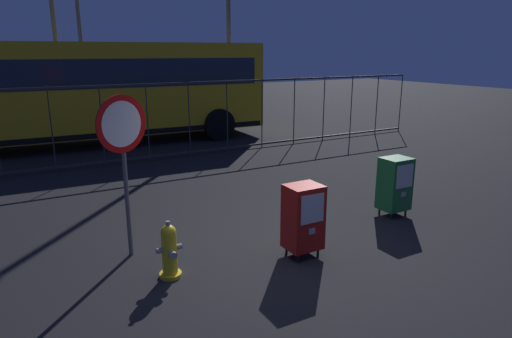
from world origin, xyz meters
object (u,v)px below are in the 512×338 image
stop_sign (123,143)px  fire_hydrant (169,251)px  newspaper_box_primary (395,184)px  street_light_near_right (77,2)px  bus_near (88,87)px  newspaper_box_secondary (303,217)px

stop_sign → fire_hydrant: bearing=-72.4°
newspaper_box_primary → street_light_near_right: bearing=102.2°
bus_near → street_light_near_right: (0.55, 4.02, 2.77)m
street_light_near_right → newspaper_box_secondary: bearing=-87.7°
newspaper_box_secondary → bus_near: size_ratio=0.10×
stop_sign → bus_near: size_ratio=0.21×
newspaper_box_primary → newspaper_box_secondary: bearing=-167.0°
fire_hydrant → bus_near: bus_near is taller
newspaper_box_primary → stop_sign: stop_sign is taller
newspaper_box_secondary → street_light_near_right: (-0.55, 13.56, 3.91)m
street_light_near_right → stop_sign: bearing=-97.0°
newspaper_box_primary → bus_near: size_ratio=0.10×
fire_hydrant → bus_near: 9.34m
bus_near → street_light_near_right: bearing=84.5°
newspaper_box_secondary → fire_hydrant: bearing=169.9°
newspaper_box_primary → bus_near: 9.69m
fire_hydrant → stop_sign: size_ratio=0.33×
fire_hydrant → newspaper_box_primary: (4.08, 0.20, 0.22)m
street_light_near_right → fire_hydrant: bearing=-95.4°
stop_sign → street_light_near_right: size_ratio=0.29×
fire_hydrant → newspaper_box_primary: 4.10m
newspaper_box_secondary → street_light_near_right: street_light_near_right is taller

